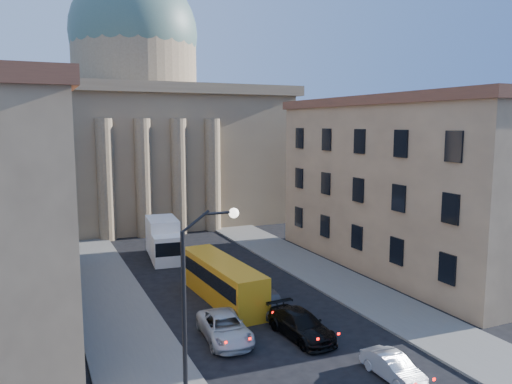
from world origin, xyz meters
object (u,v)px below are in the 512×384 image
car_right_near (393,367)px  box_truck (164,240)px  street_lamp (196,292)px  city_bus (222,279)px

car_right_near → box_truck: size_ratio=0.54×
street_lamp → city_bus: (5.71, 12.29, -3.75)m
street_lamp → city_bus: bearing=65.1°
city_bus → car_right_near: bearing=-77.9°
box_truck → city_bus: bearing=-79.5°
street_lamp → car_right_near: 10.71m
city_bus → box_truck: box_truck is taller
street_lamp → city_bus: size_ratio=0.86×
street_lamp → box_truck: (4.66, 24.91, -3.57)m
car_right_near → city_bus: city_bus is taller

